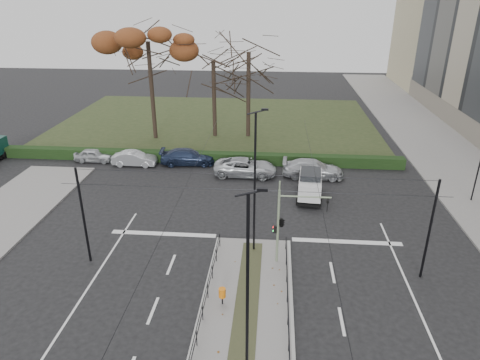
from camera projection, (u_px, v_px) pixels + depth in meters
The scene contains 20 objects.
ground at pixel (248, 290), 23.03m from camera, with size 140.00×140.00×0.00m, color black.
median_island at pixel (245, 322), 20.72m from camera, with size 4.40×15.00×0.14m, color slate.
sidewalk_east at pixel (447, 156), 41.71m from camera, with size 8.00×90.00×0.14m, color slate.
park at pixel (217, 122), 52.66m from camera, with size 38.00×26.00×0.10m, color #263219.
hedge at pixel (198, 157), 40.26m from camera, with size 38.00×1.00×1.00m, color black.
median_railing at pixel (245, 308), 20.27m from camera, with size 4.14×13.24×0.92m.
catenary at pixel (251, 220), 23.13m from camera, with size 20.00×34.00×6.00m.
traffic_light at pixel (283, 221), 24.21m from camera, with size 3.15×1.77×4.63m.
litter_bin at pixel (222, 293), 21.56m from camera, with size 0.36×0.36×0.93m.
streetlamp_median_near at pixel (248, 290), 15.99m from camera, with size 0.72×0.15×8.59m.
streetlamp_median_far at pixel (255, 182), 24.67m from camera, with size 0.74×0.15×8.88m.
parked_car_first at pixel (94, 155), 40.34m from camera, with size 1.45×3.61×1.23m, color #B3B7BC.
parked_car_second at pixel (135, 159), 39.43m from camera, with size 1.42×4.06×1.34m, color #B3B7BC.
parked_car_third at pixel (188, 157), 39.68m from camera, with size 2.04×5.02×1.46m, color #1C2741.
parked_car_fourth at pixel (245, 167), 37.24m from camera, with size 2.51×5.45×1.52m, color #B3B7BC.
white_van at pixel (310, 184), 32.96m from camera, with size 2.17×4.18×2.22m.
rust_tree at pixel (148, 42), 42.93m from camera, with size 9.07×9.07×13.29m.
bare_tree_center at pixel (249, 59), 44.20m from camera, with size 7.52×7.52×11.97m.
bare_tree_near at pixel (213, 67), 44.68m from camera, with size 8.00×8.00×10.74m.
parked_car_fifth at pixel (313, 169), 36.90m from camera, with size 2.13×5.25×1.52m, color #B3B7BC.
Camera 1 is at (1.10, -18.67, 14.71)m, focal length 32.00 mm.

